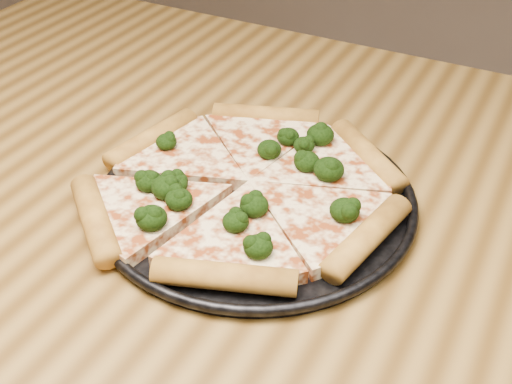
% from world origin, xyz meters
% --- Properties ---
extents(dining_table, '(1.20, 0.90, 0.75)m').
position_xyz_m(dining_table, '(0.00, 0.00, 0.66)').
color(dining_table, brown).
rests_on(dining_table, ground).
extents(pizza_pan, '(0.33, 0.33, 0.02)m').
position_xyz_m(pizza_pan, '(0.04, 0.02, 0.76)').
color(pizza_pan, black).
rests_on(pizza_pan, dining_table).
extents(pizza, '(0.33, 0.34, 0.03)m').
position_xyz_m(pizza, '(0.02, 0.03, 0.77)').
color(pizza, beige).
rests_on(pizza, pizza_pan).
extents(broccoli_florets, '(0.25, 0.24, 0.02)m').
position_xyz_m(broccoli_florets, '(0.03, 0.02, 0.78)').
color(broccoli_florets, black).
rests_on(broccoli_florets, pizza).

